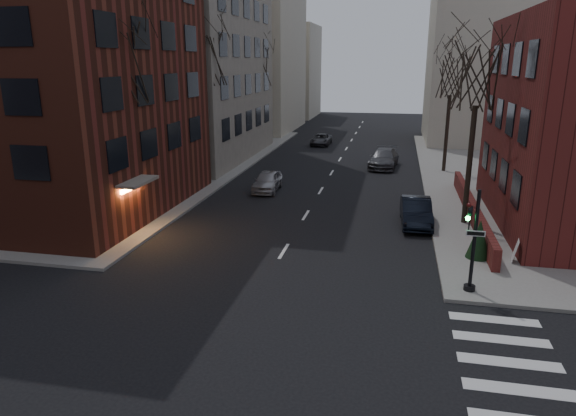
% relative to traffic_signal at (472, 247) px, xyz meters
% --- Properties ---
extents(sidewalk_far_left, '(44.00, 44.00, 0.15)m').
position_rel_traffic_signal_xyz_m(sidewalk_far_left, '(-36.94, 21.01, -1.83)').
color(sidewalk_far_left, gray).
rests_on(sidewalk_far_left, ground).
extents(building_left_brick, '(15.00, 15.00, 18.00)m').
position_rel_traffic_signal_xyz_m(building_left_brick, '(-23.44, 7.51, 7.09)').
color(building_left_brick, maroon).
rests_on(building_left_brick, ground).
extents(low_wall_right, '(0.35, 16.00, 1.00)m').
position_rel_traffic_signal_xyz_m(low_wall_right, '(1.36, 10.01, -1.26)').
color(low_wall_right, maroon).
rests_on(low_wall_right, sidewalk_far_right).
extents(building_distant_la, '(14.00, 16.00, 18.00)m').
position_rel_traffic_signal_xyz_m(building_distant_la, '(-22.94, 46.01, 7.09)').
color(building_distant_la, '#B4AD98').
rests_on(building_distant_la, ground).
extents(building_distant_ra, '(14.00, 14.00, 16.00)m').
position_rel_traffic_signal_xyz_m(building_distant_ra, '(7.06, 41.01, 6.09)').
color(building_distant_ra, '#B4AD98').
rests_on(building_distant_ra, ground).
extents(building_distant_lb, '(10.00, 12.00, 14.00)m').
position_rel_traffic_signal_xyz_m(building_distant_lb, '(-20.94, 63.01, 5.09)').
color(building_distant_lb, '#B4AD98').
rests_on(building_distant_lb, ground).
extents(traffic_signal, '(0.76, 0.44, 4.00)m').
position_rel_traffic_signal_xyz_m(traffic_signal, '(0.00, 0.00, 0.00)').
color(traffic_signal, black).
rests_on(traffic_signal, sidewalk_far_right).
extents(tree_left_a, '(4.18, 4.18, 10.26)m').
position_rel_traffic_signal_xyz_m(tree_left_a, '(-16.74, 5.01, 6.56)').
color(tree_left_a, '#2D231C').
rests_on(tree_left_a, sidewalk_far_left).
extents(tree_left_b, '(4.40, 4.40, 10.80)m').
position_rel_traffic_signal_xyz_m(tree_left_b, '(-16.74, 17.01, 7.00)').
color(tree_left_b, '#2D231C').
rests_on(tree_left_b, sidewalk_far_left).
extents(tree_left_c, '(3.96, 3.96, 9.72)m').
position_rel_traffic_signal_xyz_m(tree_left_c, '(-16.74, 31.01, 6.12)').
color(tree_left_c, '#2D231C').
rests_on(tree_left_c, sidewalk_far_left).
extents(tree_right_a, '(3.96, 3.96, 9.72)m').
position_rel_traffic_signal_xyz_m(tree_right_a, '(0.86, 9.01, 6.12)').
color(tree_right_a, '#2D231C').
rests_on(tree_right_a, sidewalk_far_right).
extents(tree_right_b, '(3.74, 3.74, 9.18)m').
position_rel_traffic_signal_xyz_m(tree_right_b, '(0.86, 23.01, 5.68)').
color(tree_right_b, '#2D231C').
rests_on(tree_right_b, sidewalk_far_right).
extents(streetlamp_near, '(0.36, 0.36, 6.28)m').
position_rel_traffic_signal_xyz_m(streetlamp_near, '(-16.14, 13.01, 2.33)').
color(streetlamp_near, black).
rests_on(streetlamp_near, sidewalk_far_left).
extents(streetlamp_far, '(0.36, 0.36, 6.28)m').
position_rel_traffic_signal_xyz_m(streetlamp_far, '(-16.14, 33.01, 2.33)').
color(streetlamp_far, black).
rests_on(streetlamp_far, sidewalk_far_left).
extents(parked_sedan, '(1.74, 4.51, 1.46)m').
position_rel_traffic_signal_xyz_m(parked_sedan, '(-1.74, 8.49, -1.18)').
color(parked_sedan, black).
rests_on(parked_sedan, ground).
extents(car_lane_silver, '(1.72, 4.05, 1.37)m').
position_rel_traffic_signal_xyz_m(car_lane_silver, '(-11.55, 14.24, -1.23)').
color(car_lane_silver, '#A4A4AA').
rests_on(car_lane_silver, ground).
extents(car_lane_gray, '(2.62, 5.44, 1.53)m').
position_rel_traffic_signal_xyz_m(car_lane_gray, '(-3.94, 24.08, -1.14)').
color(car_lane_gray, '#44454A').
rests_on(car_lane_gray, ground).
extents(car_lane_far, '(1.99, 4.21, 1.16)m').
position_rel_traffic_signal_xyz_m(car_lane_far, '(-10.83, 34.86, -1.33)').
color(car_lane_far, '#3E3E43').
rests_on(car_lane_far, ground).
extents(sandwich_board, '(0.55, 0.70, 1.02)m').
position_rel_traffic_signal_xyz_m(sandwich_board, '(2.56, 3.47, -1.25)').
color(sandwich_board, white).
rests_on(sandwich_board, sidewalk_far_right).
extents(evergreen_shrub, '(1.35, 1.35, 1.76)m').
position_rel_traffic_signal_xyz_m(evergreen_shrub, '(0.85, 3.65, -0.88)').
color(evergreen_shrub, black).
rests_on(evergreen_shrub, sidewalk_far_right).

